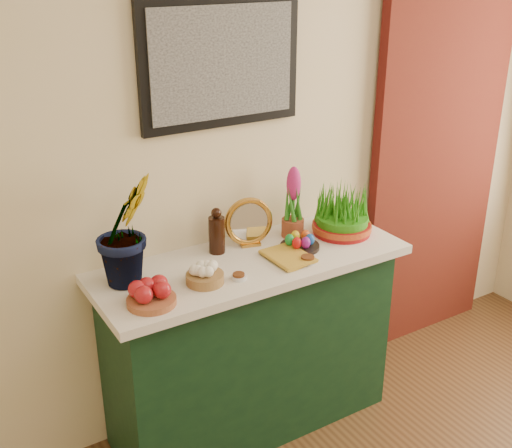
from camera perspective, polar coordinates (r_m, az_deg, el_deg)
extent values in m
cube|color=beige|center=(2.87, -2.01, 7.40)|extent=(4.00, 0.04, 2.70)
cube|color=black|center=(2.74, -3.10, 14.16)|extent=(0.74, 0.03, 0.54)
cube|color=#A5A5A5|center=(2.73, -2.91, 14.11)|extent=(0.66, 0.01, 0.46)
cube|color=#4A0D0F|center=(3.65, 15.90, 6.71)|extent=(0.90, 0.06, 2.30)
cube|color=#133419|center=(3.04, -0.50, -10.93)|extent=(1.30, 0.45, 0.85)
cube|color=silver|center=(2.81, -0.53, -3.41)|extent=(1.40, 0.55, 0.04)
imported|color=#2A7F1E|center=(2.54, -11.60, 1.01)|extent=(0.35, 0.32, 0.60)
cylinder|color=#96502F|center=(2.48, -9.27, -6.78)|extent=(0.22, 0.22, 0.03)
cylinder|color=olive|center=(2.60, -4.56, -4.83)|extent=(0.20, 0.20, 0.04)
cylinder|color=black|center=(2.83, -3.51, -0.99)|extent=(0.07, 0.07, 0.17)
sphere|color=black|center=(2.79, -3.56, 0.99)|extent=(0.05, 0.05, 0.05)
cube|color=#BD8635|center=(2.92, -0.49, -1.80)|extent=(0.10, 0.07, 0.01)
torus|color=#BD8635|center=(2.89, -0.66, 0.21)|extent=(0.23, 0.11, 0.23)
cylinder|color=silver|center=(2.88, -0.60, 0.18)|extent=(0.17, 0.07, 0.17)
imported|color=gold|center=(2.75, 1.46, -3.29)|extent=(0.16, 0.22, 0.03)
cylinder|color=silver|center=(2.63, -1.55, -4.77)|extent=(0.06, 0.06, 0.02)
cylinder|color=#592D14|center=(2.62, -1.55, -4.52)|extent=(0.05, 0.05, 0.01)
cylinder|color=silver|center=(2.77, 4.61, -3.24)|extent=(0.07, 0.07, 0.02)
cylinder|color=#592D14|center=(2.76, 4.62, -2.98)|extent=(0.06, 0.06, 0.01)
cylinder|color=black|center=(2.90, 3.91, -2.01)|extent=(0.23, 0.23, 0.02)
ellipsoid|color=red|center=(2.84, 3.65, -1.70)|extent=(0.04, 0.04, 0.06)
ellipsoid|color=#1852AC|center=(2.88, 4.81, -1.38)|extent=(0.04, 0.04, 0.06)
ellipsoid|color=yellow|center=(2.91, 3.52, -1.10)|extent=(0.04, 0.04, 0.06)
ellipsoid|color=#198D36|center=(2.87, 3.00, -1.42)|extent=(0.04, 0.04, 0.06)
ellipsoid|color=#DE4F1A|center=(2.92, 4.44, -1.04)|extent=(0.04, 0.04, 0.06)
ellipsoid|color=#841883|center=(2.85, 4.44, -1.67)|extent=(0.04, 0.04, 0.06)
cylinder|color=brown|center=(3.01, 3.27, -0.31)|extent=(0.10, 0.10, 0.09)
ellipsoid|color=#D22A82|center=(2.93, 3.37, 3.62)|extent=(0.07, 0.07, 0.16)
cylinder|color=maroon|center=(3.06, 7.62, -0.37)|extent=(0.27, 0.27, 0.05)
cylinder|color=maroon|center=(3.06, 7.63, -0.20)|extent=(0.28, 0.28, 0.03)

